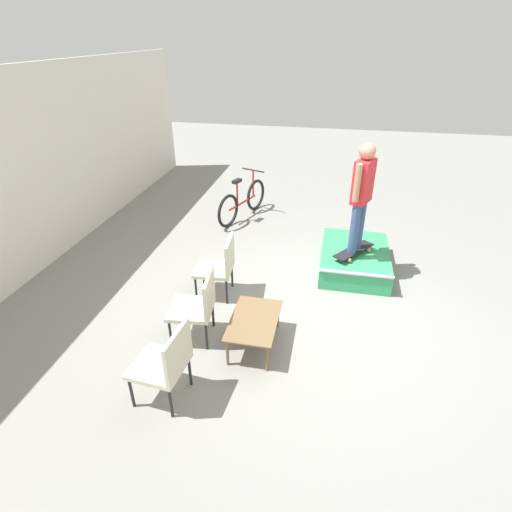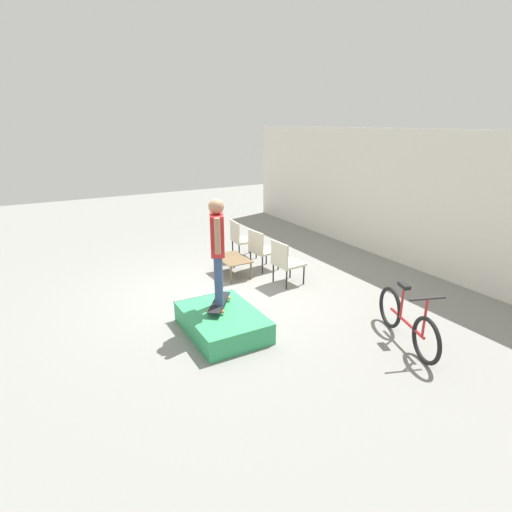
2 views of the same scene
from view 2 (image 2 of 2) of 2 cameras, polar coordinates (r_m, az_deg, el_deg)
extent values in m
plane|color=gray|center=(7.60, -4.68, -5.77)|extent=(24.00, 24.00, 0.00)
cube|color=white|center=(9.75, 19.51, 7.94)|extent=(12.00, 0.06, 3.00)
cube|color=#339E60|center=(6.33, -4.85, -9.37)|extent=(1.47, 1.06, 0.33)
cylinder|color=#B7B7BC|center=(6.87, -7.47, -5.58)|extent=(0.05, 1.06, 0.05)
cube|color=black|center=(6.38, -5.28, -6.60)|extent=(0.76, 0.64, 0.02)
cylinder|color=gold|center=(6.15, -4.73, -7.94)|extent=(0.06, 0.06, 0.05)
cylinder|color=gold|center=(6.20, -6.82, -7.79)|extent=(0.06, 0.06, 0.05)
cylinder|color=gold|center=(6.59, -3.81, -6.04)|extent=(0.06, 0.06, 0.05)
cylinder|color=gold|center=(6.64, -5.77, -5.91)|extent=(0.06, 0.06, 0.05)
cylinder|color=#384C7A|center=(6.32, -5.42, -2.87)|extent=(0.13, 0.13, 0.79)
cylinder|color=#384C7A|center=(6.11, -5.36, -3.62)|extent=(0.13, 0.13, 0.79)
cube|color=red|center=(5.99, -5.59, 3.05)|extent=(0.43, 0.33, 0.62)
cylinder|color=#A87A5B|center=(6.21, -5.66, 4.05)|extent=(0.09, 0.09, 0.53)
cylinder|color=#A87A5B|center=(5.75, -5.54, 2.86)|extent=(0.09, 0.09, 0.53)
sphere|color=#A87A5B|center=(5.89, -5.72, 7.05)|extent=(0.23, 0.23, 0.23)
cube|color=brown|center=(8.48, -3.39, -0.33)|extent=(0.89, 0.56, 0.02)
cylinder|color=brown|center=(8.80, -5.85, -1.04)|extent=(0.04, 0.04, 0.37)
cylinder|color=brown|center=(8.12, -3.59, -2.68)|extent=(0.04, 0.04, 0.37)
cylinder|color=brown|center=(8.98, -3.16, -0.55)|extent=(0.04, 0.04, 0.37)
cylinder|color=brown|center=(8.32, -0.73, -2.12)|extent=(0.04, 0.04, 0.37)
cylinder|color=black|center=(9.58, 0.03, 0.81)|extent=(0.03, 0.03, 0.40)
cylinder|color=black|center=(9.97, -0.99, 1.52)|extent=(0.03, 0.03, 0.40)
cylinder|color=black|center=(9.42, -2.42, 0.48)|extent=(0.03, 0.03, 0.40)
cylinder|color=black|center=(9.82, -3.36, 1.21)|extent=(0.03, 0.03, 0.40)
cube|color=beige|center=(9.63, -1.70, 2.28)|extent=(0.57, 0.57, 0.05)
cube|color=beige|center=(9.48, -3.06, 3.59)|extent=(0.52, 0.09, 0.46)
cylinder|color=black|center=(8.86, 3.20, -0.73)|extent=(0.03, 0.03, 0.40)
cylinder|color=black|center=(9.19, 1.47, 0.01)|extent=(0.03, 0.03, 0.40)
cylinder|color=black|center=(8.61, 0.92, -1.30)|extent=(0.03, 0.03, 0.40)
cylinder|color=black|center=(8.94, -0.77, -0.52)|extent=(0.03, 0.03, 0.40)
cube|color=beige|center=(8.82, 1.22, 0.75)|extent=(0.58, 0.58, 0.05)
cube|color=beige|center=(8.61, -0.05, 2.07)|extent=(0.52, 0.10, 0.46)
cylinder|color=black|center=(8.11, 6.84, -2.72)|extent=(0.03, 0.03, 0.40)
cylinder|color=black|center=(8.42, 4.90, -1.82)|extent=(0.03, 0.03, 0.40)
cylinder|color=black|center=(7.84, 4.39, -3.38)|extent=(0.03, 0.03, 0.40)
cylinder|color=black|center=(8.17, 2.49, -2.43)|extent=(0.03, 0.03, 0.40)
cube|color=beige|center=(8.05, 4.70, -1.09)|extent=(0.56, 0.56, 0.05)
cube|color=beige|center=(7.83, 3.37, 0.33)|extent=(0.52, 0.08, 0.46)
torus|color=black|center=(5.97, 23.14, -11.04)|extent=(0.64, 0.28, 0.66)
torus|color=black|center=(6.75, 18.58, -6.95)|extent=(0.64, 0.28, 0.66)
cylinder|color=#AD2323|center=(6.35, 20.71, -8.88)|extent=(0.89, 0.36, 0.04)
cylinder|color=#AD2323|center=(6.39, 20.15, -6.23)|extent=(0.04, 0.04, 0.48)
cube|color=black|center=(6.29, 20.42, -3.99)|extent=(0.24, 0.17, 0.06)
cylinder|color=#AD2323|center=(5.91, 22.97, -8.16)|extent=(0.04, 0.04, 0.57)
cylinder|color=black|center=(5.80, 23.32, -5.63)|extent=(0.21, 0.50, 0.03)
camera|label=1|loc=(11.25, -16.29, 19.24)|focal=28.00mm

